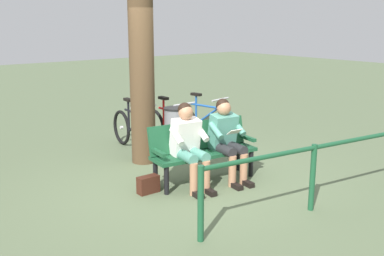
{
  "coord_description": "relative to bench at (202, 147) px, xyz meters",
  "views": [
    {
      "loc": [
        3.91,
        4.96,
        2.32
      ],
      "look_at": [
        -0.18,
        -0.17,
        0.75
      ],
      "focal_mm": 42.46,
      "sensor_mm": 36.0,
      "label": 1
    }
  ],
  "objects": [
    {
      "name": "ground_plane",
      "position": [
        0.19,
        -0.05,
        -0.51
      ],
      "size": [
        40.0,
        40.0,
        0.0
      ],
      "primitive_type": "plane",
      "color": "#566647"
    },
    {
      "name": "bench",
      "position": [
        0.0,
        0.0,
        0.0
      ],
      "size": [
        1.65,
        0.69,
        0.87
      ],
      "rotation": [
        0.0,
        0.0,
        -0.14
      ],
      "color": "#194C2D",
      "rests_on": "ground"
    },
    {
      "name": "person_reading",
      "position": [
        -0.3,
        0.21,
        0.16
      ],
      "size": [
        0.53,
        0.8,
        1.2
      ],
      "rotation": [
        0.0,
        0.0,
        -0.14
      ],
      "color": "#4C8C7A",
      "rests_on": "ground"
    },
    {
      "name": "person_companion",
      "position": [
        0.34,
        0.12,
        0.16
      ],
      "size": [
        0.53,
        0.8,
        1.2
      ],
      "rotation": [
        0.0,
        0.0,
        -0.14
      ],
      "color": "white",
      "rests_on": "ground"
    },
    {
      "name": "handbag",
      "position": [
        0.91,
        -0.04,
        -0.39
      ],
      "size": [
        0.3,
        0.14,
        0.24
      ],
      "primitive_type": "cube",
      "rotation": [
        0.0,
        0.0,
        -0.01
      ],
      "color": "#3F1E14",
      "rests_on": "ground"
    },
    {
      "name": "tree_trunk",
      "position": [
        0.18,
        -1.29,
        1.3
      ],
      "size": [
        0.4,
        0.4,
        3.62
      ],
      "primitive_type": "cylinder",
      "color": "#4C3823",
      "rests_on": "ground"
    },
    {
      "name": "litter_bin",
      "position": [
        -0.37,
        -1.15,
        -0.07
      ],
      "size": [
        0.39,
        0.39,
        0.88
      ],
      "color": "slate",
      "rests_on": "ground"
    },
    {
      "name": "bicycle_red",
      "position": [
        -1.42,
        -1.66,
        -0.15
      ],
      "size": [
        0.49,
        1.66,
        0.94
      ],
      "rotation": [
        0.0,
        0.0,
        1.75
      ],
      "color": "black",
      "rests_on": "ground"
    },
    {
      "name": "bicycle_orange",
      "position": [
        -0.65,
        -1.7,
        -0.15
      ],
      "size": [
        0.48,
        1.68,
        0.94
      ],
      "rotation": [
        0.0,
        0.0,
        1.62
      ],
      "color": "black",
      "rests_on": "ground"
    },
    {
      "name": "bicycle_purple",
      "position": [
        -0.02,
        -1.95,
        -0.15
      ],
      "size": [
        0.48,
        1.68,
        0.94
      ],
      "rotation": [
        0.0,
        0.0,
        1.48
      ],
      "color": "black",
      "rests_on": "ground"
    },
    {
      "name": "railing_fence",
      "position": [
        -0.36,
        1.7,
        0.09
      ],
      "size": [
        3.27,
        0.52,
        0.85
      ],
      "rotation": [
        0.0,
        0.0,
        -0.14
      ],
      "color": "#194C2D",
      "rests_on": "ground"
    }
  ]
}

